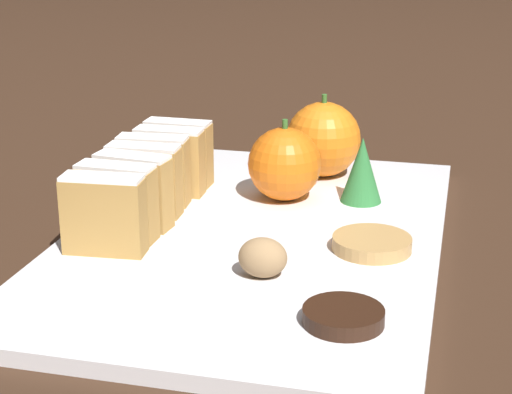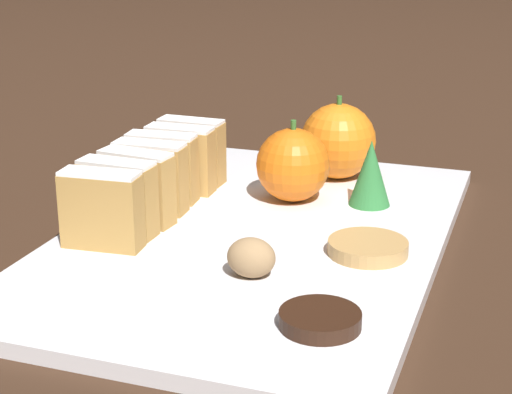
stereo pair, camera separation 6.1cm
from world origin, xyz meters
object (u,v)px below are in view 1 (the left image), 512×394
at_px(orange_far, 285,164).
at_px(chocolate_cookie, 343,316).
at_px(orange_near, 323,139).
at_px(walnut, 263,257).

bearing_deg(orange_far, chocolate_cookie, -68.92).
xyz_separation_m(orange_near, chocolate_cookie, (0.07, -0.31, -0.03)).
relative_size(walnut, chocolate_cookie, 0.67).
xyz_separation_m(orange_far, walnut, (0.02, -0.17, -0.02)).
distance_m(orange_near, walnut, 0.25).
xyz_separation_m(orange_near, orange_far, (-0.02, -0.08, -0.00)).
bearing_deg(orange_far, orange_near, 74.78).
relative_size(orange_near, walnut, 2.28).
relative_size(orange_near, chocolate_cookie, 1.53).
bearing_deg(orange_near, orange_far, -105.22).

